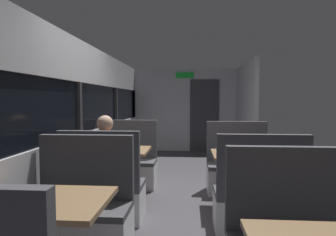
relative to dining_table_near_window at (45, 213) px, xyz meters
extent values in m
cube|color=#423F44|center=(0.89, 2.09, -0.65)|extent=(3.30, 9.20, 0.02)
cube|color=#B2B2B7|center=(-0.56, 2.09, -0.16)|extent=(0.08, 8.40, 0.95)
cube|color=#B2B2B7|center=(-0.56, 2.09, 1.36)|extent=(0.08, 8.40, 0.60)
cube|color=black|center=(-0.57, 2.09, 0.69)|extent=(0.03, 8.40, 0.75)
cube|color=#2D2D30|center=(-0.54, 2.09, 0.69)|extent=(0.06, 0.08, 0.75)
cube|color=#2D2D30|center=(-0.54, 4.19, 0.69)|extent=(0.06, 0.08, 0.75)
cube|color=#2D2D30|center=(-0.54, 6.29, 0.69)|extent=(0.06, 0.08, 0.75)
cube|color=#B2B2B7|center=(0.89, 6.29, 0.51)|extent=(2.90, 0.08, 2.30)
cube|color=#333338|center=(1.44, 6.24, 0.36)|extent=(0.80, 0.04, 2.00)
cube|color=green|center=(0.89, 6.23, 1.48)|extent=(0.50, 0.03, 0.16)
cube|color=#B2B2B7|center=(2.34, 5.09, 0.51)|extent=(0.08, 2.40, 2.30)
cube|color=olive|center=(0.00, 0.00, 0.08)|extent=(0.90, 0.70, 0.04)
cube|color=silver|center=(0.00, 0.66, -0.44)|extent=(0.95, 0.50, 0.39)
cube|color=#47474C|center=(0.00, 0.66, -0.22)|extent=(0.95, 0.50, 0.06)
cube|color=#47474C|center=(0.00, 0.87, 0.14)|extent=(0.95, 0.08, 0.65)
cylinder|color=#9E9EA3|center=(0.00, 2.12, -0.29)|extent=(0.10, 0.10, 0.70)
cube|color=olive|center=(0.00, 2.12, 0.08)|extent=(0.90, 0.70, 0.04)
cube|color=silver|center=(0.00, 1.46, -0.44)|extent=(0.95, 0.50, 0.39)
cube|color=#47474C|center=(0.00, 1.46, -0.22)|extent=(0.95, 0.50, 0.06)
cube|color=#47474C|center=(0.00, 1.25, 0.14)|extent=(0.95, 0.08, 0.65)
cube|color=silver|center=(0.00, 2.78, -0.44)|extent=(0.95, 0.50, 0.39)
cube|color=#47474C|center=(0.00, 2.78, -0.22)|extent=(0.95, 0.50, 0.06)
cube|color=#47474C|center=(0.00, 2.99, 0.14)|extent=(0.95, 0.08, 0.65)
cube|color=#47474C|center=(1.79, 0.27, 0.14)|extent=(0.95, 0.08, 0.65)
cylinder|color=#9E9EA3|center=(1.79, 1.92, -0.29)|extent=(0.10, 0.10, 0.70)
cube|color=olive|center=(1.79, 1.92, 0.08)|extent=(0.90, 0.70, 0.04)
cube|color=silver|center=(1.79, 1.26, -0.44)|extent=(0.95, 0.50, 0.39)
cube|color=#47474C|center=(1.79, 1.26, -0.22)|extent=(0.95, 0.50, 0.06)
cube|color=#47474C|center=(1.79, 1.05, 0.14)|extent=(0.95, 0.08, 0.65)
cube|color=silver|center=(1.79, 2.58, -0.44)|extent=(0.95, 0.50, 0.39)
cube|color=#47474C|center=(1.79, 2.58, -0.22)|extent=(0.95, 0.50, 0.06)
cube|color=#47474C|center=(1.79, 2.79, 0.14)|extent=(0.95, 0.08, 0.65)
cube|color=#26262D|center=(0.00, 1.46, -0.41)|extent=(0.30, 0.36, 0.45)
cube|color=#8C664C|center=(0.00, 1.51, 0.11)|extent=(0.34, 0.22, 0.60)
sphere|color=tan|center=(0.00, 1.53, 0.52)|extent=(0.20, 0.20, 0.20)
cylinder|color=#8C664C|center=(-0.20, 1.69, 0.13)|extent=(0.07, 0.28, 0.07)
cylinder|color=#8C664C|center=(0.20, 1.69, 0.13)|extent=(0.07, 0.28, 0.07)
cylinder|color=#26598C|center=(0.17, 2.28, 0.15)|extent=(0.07, 0.07, 0.09)
camera|label=1|loc=(1.03, -2.00, 0.82)|focal=31.57mm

